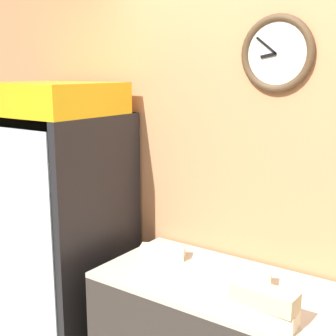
{
  "coord_description": "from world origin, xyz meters",
  "views": [
    {
      "loc": [
        0.67,
        -1.01,
        1.9
      ],
      "look_at": [
        -0.62,
        0.82,
        1.43
      ],
      "focal_mm": 50.0,
      "sensor_mm": 36.0,
      "label": 1
    }
  ],
  "objects_px": {
    "beverage_cooler": "(64,217)",
    "sandwich_flat_left": "(162,252)",
    "sandwich_flat_right": "(245,277)",
    "sandwich_stack_middle": "(265,297)",
    "sandwich_stack_bottom": "(264,314)"
  },
  "relations": [
    {
      "from": "beverage_cooler",
      "to": "sandwich_flat_left",
      "type": "height_order",
      "value": "beverage_cooler"
    },
    {
      "from": "sandwich_flat_left",
      "to": "sandwich_flat_right",
      "type": "relative_size",
      "value": 1.0
    },
    {
      "from": "beverage_cooler",
      "to": "sandwich_flat_right",
      "type": "relative_size",
      "value": 7.06
    },
    {
      "from": "sandwich_stack_middle",
      "to": "sandwich_flat_left",
      "type": "distance_m",
      "value": 0.8
    },
    {
      "from": "sandwich_stack_middle",
      "to": "sandwich_flat_left",
      "type": "xyz_separation_m",
      "value": [
        -0.73,
        0.31,
        -0.08
      ]
    },
    {
      "from": "sandwich_stack_middle",
      "to": "beverage_cooler",
      "type": "bearing_deg",
      "value": 169.74
    },
    {
      "from": "sandwich_stack_bottom",
      "to": "sandwich_flat_left",
      "type": "bearing_deg",
      "value": 157.04
    },
    {
      "from": "sandwich_flat_right",
      "to": "sandwich_stack_middle",
      "type": "bearing_deg",
      "value": -51.6
    },
    {
      "from": "beverage_cooler",
      "to": "sandwich_flat_right",
      "type": "height_order",
      "value": "beverage_cooler"
    },
    {
      "from": "sandwich_flat_right",
      "to": "sandwich_stack_bottom",
      "type": "bearing_deg",
      "value": -51.6
    },
    {
      "from": "sandwich_stack_bottom",
      "to": "sandwich_stack_middle",
      "type": "relative_size",
      "value": 1.01
    },
    {
      "from": "beverage_cooler",
      "to": "sandwich_flat_right",
      "type": "xyz_separation_m",
      "value": [
        1.24,
        0.01,
        -0.07
      ]
    },
    {
      "from": "sandwich_stack_bottom",
      "to": "sandwich_flat_right",
      "type": "relative_size",
      "value": 1.05
    },
    {
      "from": "sandwich_stack_middle",
      "to": "sandwich_flat_right",
      "type": "bearing_deg",
      "value": 128.4
    },
    {
      "from": "sandwich_flat_left",
      "to": "sandwich_flat_right",
      "type": "bearing_deg",
      "value": -3.99
    }
  ]
}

